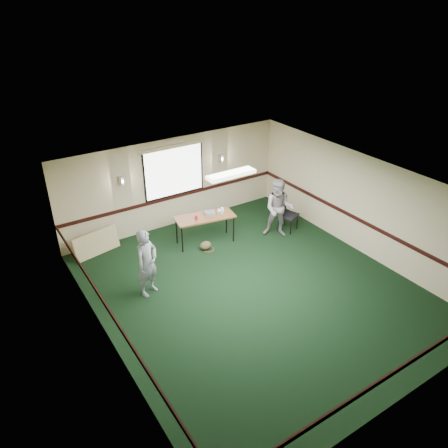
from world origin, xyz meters
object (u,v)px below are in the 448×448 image
folding_table (205,218)px  projector (210,213)px  person_left (147,263)px  person_right (279,208)px  conference_chair (286,211)px

folding_table → projector: 0.20m
person_left → person_right: (4.29, 0.48, 0.03)m
person_left → person_right: person_right is taller
projector → person_left: person_left is taller
projector → conference_chair: (2.23, -0.64, -0.29)m
conference_chair → person_left: (-4.71, -0.66, 0.25)m
conference_chair → folding_table: bearing=143.4°
person_left → folding_table: bearing=3.8°
person_right → person_left: bearing=-132.2°
folding_table → person_right: (1.98, -0.81, 0.10)m
person_left → person_right: size_ratio=0.96×
projector → person_right: (1.81, -0.81, -0.00)m
folding_table → person_left: size_ratio=1.04×
projector → person_right: bearing=-3.0°
projector → person_left: bearing=-131.2°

